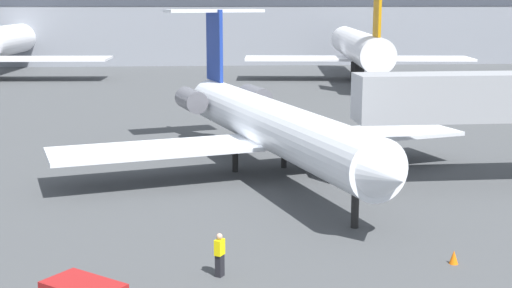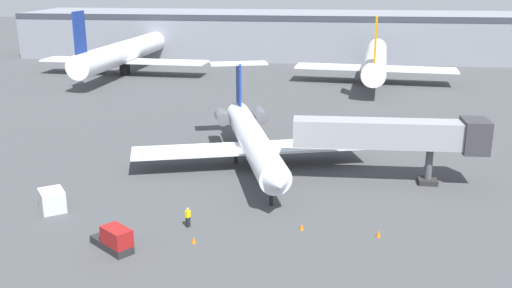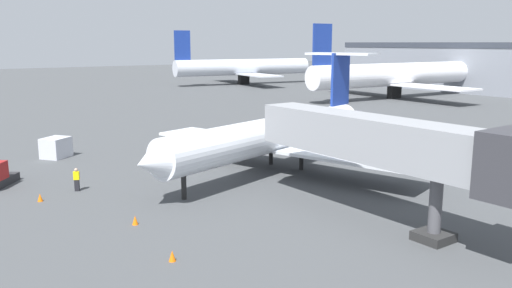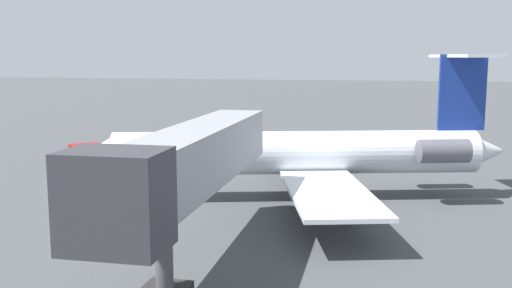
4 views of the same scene
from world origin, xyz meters
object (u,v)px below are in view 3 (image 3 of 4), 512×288
at_px(cargo_container_uld, 56,148).
at_px(traffic_cone_near, 40,197).
at_px(parked_airliner_west_end, 243,67).
at_px(regional_jet, 278,133).
at_px(ground_crew_marshaller, 77,179).
at_px(traffic_cone_mid, 172,256).
at_px(traffic_cone_far, 135,220).
at_px(parked_airliner_west_mid, 394,75).
at_px(jet_bridge, 394,144).

bearing_deg(cargo_container_uld, traffic_cone_near, -19.13).
relative_size(cargo_container_uld, parked_airliner_west_end, 0.08).
xyz_separation_m(regional_jet, parked_airliner_west_end, (-78.13, 49.32, 1.16)).
xyz_separation_m(ground_crew_marshaller, parked_airliner_west_end, (-74.88, 65.16, 3.45)).
relative_size(cargo_container_uld, traffic_cone_mid, 5.60).
bearing_deg(traffic_cone_near, regional_jet, 83.45).
relative_size(regional_jet, traffic_cone_far, 50.75).
relative_size(ground_crew_marshaller, parked_airliner_west_mid, 0.04).
bearing_deg(regional_jet, jet_bridge, -12.11).
bearing_deg(jet_bridge, ground_crew_marshaller, -145.11).
bearing_deg(traffic_cone_near, traffic_cone_far, 22.76).
height_order(jet_bridge, traffic_cone_near, jet_bridge).
height_order(jet_bridge, cargo_container_uld, jet_bridge).
relative_size(cargo_container_uld, traffic_cone_far, 5.60).
bearing_deg(cargo_container_uld, traffic_cone_mid, -3.95).
height_order(traffic_cone_far, parked_airliner_west_end, parked_airliner_west_end).
relative_size(ground_crew_marshaller, traffic_cone_far, 3.07).
xyz_separation_m(jet_bridge, ground_crew_marshaller, (-18.13, -12.64, -4.03)).
distance_m(jet_bridge, parked_airliner_west_end, 106.81).
bearing_deg(parked_airliner_west_end, jet_bridge, -29.45).
bearing_deg(regional_jet, cargo_container_uld, -138.46).
bearing_deg(ground_crew_marshaller, traffic_cone_far, 3.58).
bearing_deg(parked_airliner_west_end, ground_crew_marshaller, -41.03).
bearing_deg(parked_airliner_west_end, traffic_cone_mid, -35.87).
bearing_deg(regional_jet, parked_airliner_west_mid, 121.41).
distance_m(cargo_container_uld, traffic_cone_far, 21.76).
bearing_deg(traffic_cone_mid, jet_bridge, 77.27).
relative_size(jet_bridge, traffic_cone_near, 33.71).
relative_size(parked_airliner_west_end, parked_airliner_west_mid, 0.91).
xyz_separation_m(regional_jet, traffic_cone_mid, (12.01, -15.86, -2.87)).
bearing_deg(cargo_container_uld, traffic_cone_far, -3.46).
xyz_separation_m(jet_bridge, traffic_cone_near, (-17.02, -15.47, -4.61)).
bearing_deg(regional_jet, traffic_cone_near, -96.55).
bearing_deg(jet_bridge, parked_airliner_west_end, 150.55).
bearing_deg(jet_bridge, traffic_cone_near, -137.73).
xyz_separation_m(traffic_cone_far, parked_airliner_west_mid, (-38.72, 68.90, 4.19)).
bearing_deg(ground_crew_marshaller, traffic_cone_mid, -0.09).
bearing_deg(ground_crew_marshaller, parked_airliner_west_mid, 113.01).
bearing_deg(traffic_cone_near, ground_crew_marshaller, 111.43).
bearing_deg(parked_airliner_west_end, traffic_cone_near, -41.82).
relative_size(regional_jet, jet_bridge, 1.51).
distance_m(regional_jet, parked_airliner_west_end, 92.40).
height_order(jet_bridge, ground_crew_marshaller, jet_bridge).
distance_m(regional_jet, traffic_cone_far, 16.64).
distance_m(regional_jet, traffic_cone_near, 19.00).
distance_m(jet_bridge, traffic_cone_far, 15.69).
bearing_deg(cargo_container_uld, parked_airliner_west_end, 134.60).
relative_size(ground_crew_marshaller, traffic_cone_near, 3.07).
bearing_deg(traffic_cone_mid, regional_jet, 127.14).
height_order(traffic_cone_mid, parked_airliner_west_mid, parked_airliner_west_mid).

